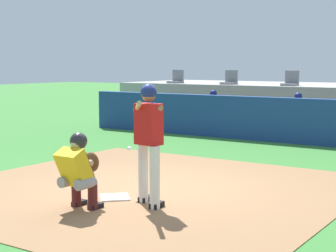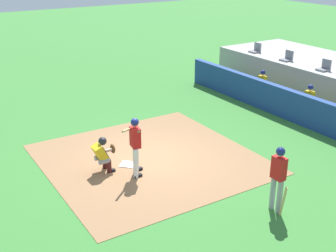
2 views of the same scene
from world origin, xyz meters
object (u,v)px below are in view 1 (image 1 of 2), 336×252
object	(u,v)px
catcher_crouched	(79,168)
stadium_seat_1	(230,80)
dugout_player_0	(211,110)
home_plate	(115,197)
stadium_seat_0	(176,79)
batter_at_plate	(148,137)
dugout_player_1	(296,115)
stadium_seat_2	(291,82)

from	to	relation	value
catcher_crouched	stadium_seat_1	bearing A→B (deg)	106.49
catcher_crouched	dugout_player_0	world-z (taller)	dugout_player_0
home_plate	stadium_seat_0	xyz separation A→B (m)	(-5.42, 10.18, 1.51)
batter_at_plate	stadium_seat_0	xyz separation A→B (m)	(-6.11, 10.24, 0.50)
dugout_player_1	stadium_seat_0	xyz separation A→B (m)	(-5.30, 2.03, 0.86)
home_plate	dugout_player_0	distance (m)	8.65
stadium_seat_0	stadium_seat_1	bearing A→B (deg)	0.00
catcher_crouched	dugout_player_1	distance (m)	8.93
home_plate	dugout_player_1	world-z (taller)	dugout_player_1
catcher_crouched	dugout_player_1	world-z (taller)	dugout_player_1
dugout_player_1	stadium_seat_2	distance (m)	2.41
batter_at_plate	stadium_seat_0	world-z (taller)	stadium_seat_0
batter_at_plate	catcher_crouched	size ratio (longest dim) A/B	1.23
batter_at_plate	home_plate	bearing A→B (deg)	175.29
stadium_seat_1	stadium_seat_0	bearing A→B (deg)	180.00
dugout_player_0	stadium_seat_1	distance (m)	2.25
home_plate	stadium_seat_1	bearing A→B (deg)	107.71
batter_at_plate	stadium_seat_2	bearing A→B (deg)	99.83
stadium_seat_0	stadium_seat_1	distance (m)	2.17
catcher_crouched	stadium_seat_0	bearing A→B (deg)	116.27
dugout_player_0	catcher_crouched	bearing A→B (deg)	-72.45
home_plate	dugout_player_1	xyz separation A→B (m)	(-0.12, 8.14, 0.65)
batter_at_plate	dugout_player_1	distance (m)	8.25
home_plate	stadium_seat_0	world-z (taller)	stadium_seat_0
dugout_player_1	stadium_seat_1	xyz separation A→B (m)	(-3.13, 2.03, 0.86)
home_plate	dugout_player_0	bearing A→B (deg)	109.16
batter_at_plate	stadium_seat_2	distance (m)	10.40
dugout_player_1	dugout_player_0	bearing A→B (deg)	180.00
batter_at_plate	stadium_seat_2	size ratio (longest dim) A/B	3.76
home_plate	stadium_seat_2	bearing A→B (deg)	96.08
stadium_seat_1	stadium_seat_2	distance (m)	2.17
catcher_crouched	dugout_player_1	bearing A→B (deg)	90.71
stadium_seat_0	stadium_seat_1	world-z (taller)	same
stadium_seat_1	stadium_seat_2	world-z (taller)	same
dugout_player_0	stadium_seat_0	bearing A→B (deg)	141.82
dugout_player_0	stadium_seat_2	xyz separation A→B (m)	(1.75, 2.03, 0.86)
catcher_crouched	stadium_seat_2	xyz separation A→B (m)	(-1.08, 10.96, 0.93)
stadium_seat_1	stadium_seat_2	xyz separation A→B (m)	(2.17, 0.00, 0.00)
batter_at_plate	stadium_seat_2	xyz separation A→B (m)	(-1.77, 10.24, 0.50)
dugout_player_1	stadium_seat_0	bearing A→B (deg)	159.00
dugout_player_1	stadium_seat_1	distance (m)	3.83
home_plate	batter_at_plate	bearing A→B (deg)	-4.71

